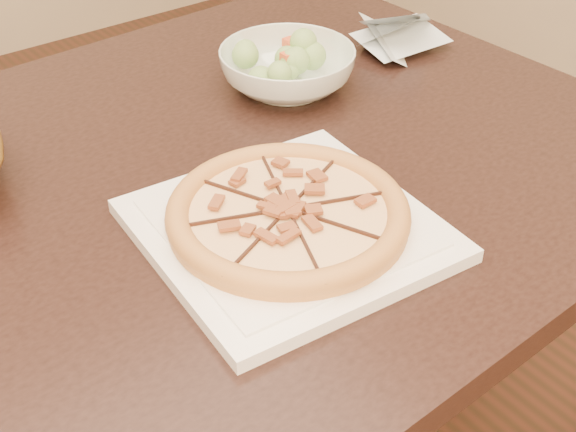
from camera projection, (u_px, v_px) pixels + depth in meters
name	position (u px, v px, depth m)	size (l,w,h in m)	color
dining_table	(146.00, 258.00, 1.09)	(1.52, 1.02, 0.75)	black
plate	(288.00, 229.00, 0.96)	(0.35, 0.35, 0.02)	white
pizza	(288.00, 213.00, 0.95)	(0.29, 0.29, 0.03)	#DA8B4F
salad_bowl	(287.00, 70.00, 1.26)	(0.21, 0.21, 0.07)	silver
salad	(286.00, 39.00, 1.23)	(0.09, 0.11, 0.04)	#99BD72
cling_film	(396.00, 38.00, 1.38)	(0.16, 0.13, 0.05)	silver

